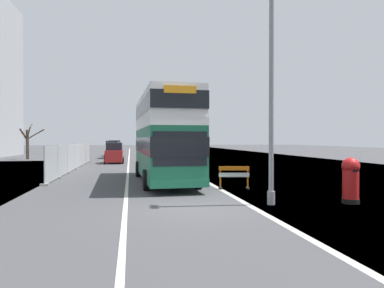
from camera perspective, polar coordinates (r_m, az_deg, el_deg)
The scene contains 10 objects.
ground at distance 13.08m, azimuth 2.37°, elevation -10.21°, with size 140.00×280.00×0.10m.
double_decker_bus at distance 20.60m, azimuth -4.59°, elevation 1.21°, with size 3.13×11.15×4.89m.
lamppost_foreground at distance 13.65m, azimuth 12.61°, elevation 7.26°, with size 0.29×0.70×8.45m.
red_pillar_postbox at distance 14.86m, azimuth 24.09°, elevation -5.03°, with size 0.66×0.66×1.75m.
roadworks_barrier at distance 17.59m, azimuth 6.76°, elevation -4.97°, with size 1.54×0.69×1.12m.
construction_site_fence at distance 30.11m, azimuth -18.31°, elevation -1.98°, with size 0.44×20.60×2.13m.
car_oncoming_near at distance 37.22m, azimuth -12.35°, elevation -1.51°, with size 1.90×3.84×2.10m.
car_receding_mid at distance 47.12m, azimuth -12.63°, elevation -0.93°, with size 1.91×4.38×2.24m.
car_receding_far at distance 53.41m, azimuth -12.30°, elevation -0.72°, with size 1.97×4.59×2.29m.
bare_tree_far_verge_near at distance 47.89m, azimuth -24.85°, elevation 0.43°, with size 3.22×2.50×4.42m.
Camera 1 is at (-2.17, -12.41, 2.44)m, focal length 33.26 mm.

